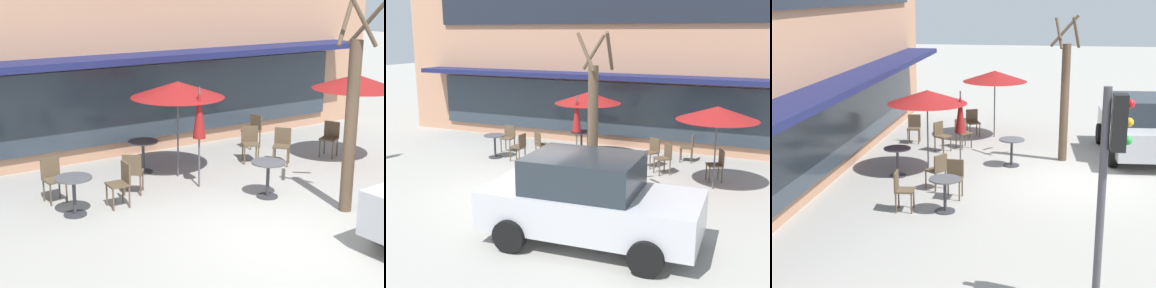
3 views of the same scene
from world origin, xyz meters
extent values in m
plane|color=#9E9B93|center=(0.00, 0.00, 0.00)|extent=(80.00, 80.00, 0.00)
cube|color=tan|center=(0.00, 10.00, 3.38)|extent=(17.30, 8.00, 6.75)
cube|color=#191E4C|center=(0.00, 5.45, 2.55)|extent=(14.70, 1.10, 0.16)
cube|color=#2D3842|center=(0.00, 5.94, 1.35)|extent=(13.84, 0.10, 1.90)
cylinder|color=#333338|center=(-0.22, 4.49, 0.01)|extent=(0.44, 0.44, 0.03)
cylinder|color=#333338|center=(-0.22, 4.49, 0.38)|extent=(0.07, 0.07, 0.70)
cylinder|color=#4C4C51|center=(-0.22, 4.49, 0.74)|extent=(0.70, 0.70, 0.03)
cylinder|color=#333338|center=(1.16, 1.63, 0.01)|extent=(0.44, 0.44, 0.03)
cylinder|color=#333338|center=(1.16, 1.63, 0.38)|extent=(0.07, 0.07, 0.70)
cylinder|color=#4C4C51|center=(1.16, 1.63, 0.74)|extent=(0.70, 0.70, 0.03)
cylinder|color=#333338|center=(-2.58, 2.81, 0.01)|extent=(0.44, 0.44, 0.03)
cylinder|color=#333338|center=(-2.58, 2.81, 0.38)|extent=(0.07, 0.07, 0.70)
cylinder|color=#4C4C51|center=(-2.58, 2.81, 0.74)|extent=(0.70, 0.70, 0.03)
cylinder|color=#4C4C51|center=(0.31, 3.79, 1.10)|extent=(0.04, 0.04, 2.20)
cone|color=maroon|center=(0.31, 3.79, 2.03)|extent=(2.10, 2.10, 0.35)
cylinder|color=#4C4C51|center=(4.48, 2.43, 1.10)|extent=(0.04, 0.04, 2.20)
cone|color=maroon|center=(4.48, 2.43, 2.03)|extent=(2.10, 2.10, 0.35)
cylinder|color=#4C4C51|center=(0.31, 2.92, 1.10)|extent=(0.04, 0.04, 2.20)
cone|color=maroon|center=(0.31, 2.92, 1.65)|extent=(0.28, 0.28, 1.10)
cylinder|color=brown|center=(-1.87, 2.61, 0.23)|extent=(0.04, 0.04, 0.45)
cylinder|color=brown|center=(-1.86, 2.95, 0.23)|extent=(0.04, 0.04, 0.45)
cylinder|color=brown|center=(-1.53, 2.59, 0.23)|extent=(0.04, 0.04, 0.45)
cylinder|color=brown|center=(-1.52, 2.93, 0.23)|extent=(0.04, 0.04, 0.45)
cube|color=brown|center=(-1.70, 2.77, 0.47)|extent=(0.42, 0.42, 0.04)
cube|color=brown|center=(-1.52, 2.76, 0.69)|extent=(0.06, 0.40, 0.40)
cylinder|color=brown|center=(-1.11, 3.56, 0.23)|extent=(0.04, 0.04, 0.45)
cylinder|color=brown|center=(-0.84, 3.36, 0.23)|extent=(0.04, 0.04, 0.45)
cylinder|color=brown|center=(-1.31, 3.28, 0.23)|extent=(0.04, 0.04, 0.45)
cylinder|color=brown|center=(-1.04, 3.08, 0.23)|extent=(0.04, 0.04, 0.45)
cube|color=brown|center=(-1.07, 3.32, 0.47)|extent=(0.56, 0.56, 0.04)
cube|color=brown|center=(-1.18, 3.17, 0.69)|extent=(0.35, 0.27, 0.40)
cylinder|color=brown|center=(-2.47, 3.54, 0.23)|extent=(0.04, 0.04, 0.45)
cylinder|color=brown|center=(-2.81, 3.51, 0.23)|extent=(0.04, 0.04, 0.45)
cylinder|color=brown|center=(-2.50, 3.88, 0.23)|extent=(0.04, 0.04, 0.45)
cylinder|color=brown|center=(-2.83, 3.85, 0.23)|extent=(0.04, 0.04, 0.45)
cube|color=brown|center=(-2.65, 3.70, 0.47)|extent=(0.43, 0.43, 0.04)
cube|color=brown|center=(-2.67, 3.88, 0.69)|extent=(0.40, 0.07, 0.40)
cylinder|color=brown|center=(3.11, 4.69, 0.23)|extent=(0.04, 0.04, 0.45)
cylinder|color=brown|center=(3.07, 5.02, 0.23)|extent=(0.04, 0.04, 0.45)
cylinder|color=brown|center=(3.45, 4.72, 0.23)|extent=(0.04, 0.04, 0.45)
cylinder|color=brown|center=(3.41, 5.06, 0.23)|extent=(0.04, 0.04, 0.45)
cube|color=brown|center=(3.26, 4.87, 0.47)|extent=(0.44, 0.44, 0.04)
cube|color=brown|center=(3.44, 4.89, 0.69)|extent=(0.08, 0.40, 0.40)
cylinder|color=brown|center=(4.31, 2.89, 0.23)|extent=(0.04, 0.04, 0.45)
cylinder|color=brown|center=(4.17, 3.20, 0.23)|extent=(0.04, 0.04, 0.45)
cylinder|color=brown|center=(4.62, 3.03, 0.23)|extent=(0.04, 0.04, 0.45)
cylinder|color=brown|center=(4.48, 3.34, 0.23)|extent=(0.04, 0.04, 0.45)
cube|color=brown|center=(4.40, 3.12, 0.47)|extent=(0.53, 0.53, 0.04)
cube|color=brown|center=(4.56, 3.19, 0.69)|extent=(0.20, 0.38, 0.40)
cylinder|color=brown|center=(2.45, 3.54, 0.23)|extent=(0.04, 0.04, 0.45)
cylinder|color=brown|center=(2.16, 3.71, 0.23)|extent=(0.04, 0.04, 0.45)
cylinder|color=brown|center=(2.62, 3.84, 0.23)|extent=(0.04, 0.04, 0.45)
cylinder|color=brown|center=(2.33, 4.01, 0.23)|extent=(0.04, 0.04, 0.45)
cube|color=brown|center=(2.39, 3.77, 0.47)|extent=(0.55, 0.55, 0.04)
cube|color=brown|center=(2.48, 3.93, 0.69)|extent=(0.37, 0.23, 0.40)
cylinder|color=brown|center=(2.89, 2.98, 0.23)|extent=(0.04, 0.04, 0.45)
cylinder|color=brown|center=(2.66, 3.23, 0.23)|extent=(0.04, 0.04, 0.45)
cylinder|color=brown|center=(3.14, 3.21, 0.23)|extent=(0.04, 0.04, 0.45)
cylinder|color=brown|center=(2.91, 3.46, 0.23)|extent=(0.04, 0.04, 0.45)
cube|color=brown|center=(2.90, 3.22, 0.47)|extent=(0.57, 0.57, 0.04)
cube|color=brown|center=(3.03, 3.34, 0.69)|extent=(0.30, 0.32, 0.40)
cylinder|color=brown|center=(1.95, 0.22, 1.65)|extent=(0.24, 0.24, 3.30)
cylinder|color=brown|center=(2.32, 0.30, 3.62)|extent=(0.23, 0.81, 0.90)
cylinder|color=brown|center=(1.87, 0.45, 3.59)|extent=(0.54, 0.27, 0.82)
cylinder|color=brown|center=(1.86, -0.01, 3.61)|extent=(0.56, 0.29, 0.86)
camera|label=1|loc=(-6.33, -7.23, 4.22)|focal=55.00mm
camera|label=2|loc=(6.18, -10.06, 4.05)|focal=45.00mm
camera|label=3|loc=(-14.48, 0.64, 4.64)|focal=55.00mm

